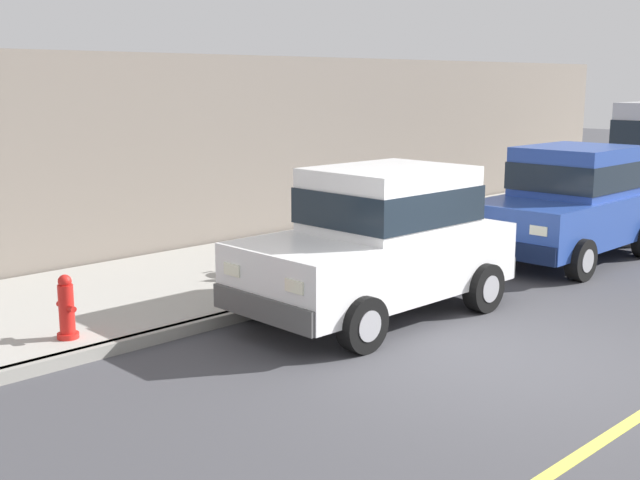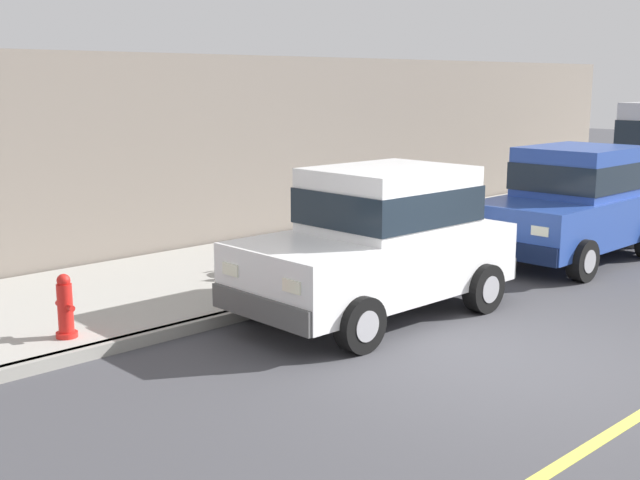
{
  "view_description": "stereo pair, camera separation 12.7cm",
  "coord_description": "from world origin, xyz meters",
  "px_view_note": "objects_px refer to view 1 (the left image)",
  "views": [
    {
      "loc": [
        4.42,
        -7.21,
        2.95
      ],
      "look_at": [
        -3.13,
        0.19,
        0.85
      ],
      "focal_mm": 45.22,
      "sensor_mm": 36.0,
      "label": 1
    },
    {
      "loc": [
        4.5,
        -7.12,
        2.95
      ],
      "look_at": [
        -3.13,
        0.19,
        0.85
      ],
      "focal_mm": 45.22,
      "sensor_mm": 36.0,
      "label": 2
    }
  ],
  "objects_px": {
    "fire_hydrant": "(66,309)",
    "car_white_hatchback": "(381,239)",
    "dog_black": "(251,256)",
    "car_blue_hatchback": "(571,202)"
  },
  "relations": [
    {
      "from": "car_white_hatchback",
      "to": "fire_hydrant",
      "type": "height_order",
      "value": "car_white_hatchback"
    },
    {
      "from": "car_blue_hatchback",
      "to": "fire_hydrant",
      "type": "relative_size",
      "value": 5.28
    },
    {
      "from": "car_blue_hatchback",
      "to": "dog_black",
      "type": "height_order",
      "value": "car_blue_hatchback"
    },
    {
      "from": "car_blue_hatchback",
      "to": "dog_black",
      "type": "distance_m",
      "value": 5.48
    },
    {
      "from": "car_blue_hatchback",
      "to": "fire_hydrant",
      "type": "xyz_separation_m",
      "value": [
        -1.55,
        -8.23,
        -0.5
      ]
    },
    {
      "from": "car_white_hatchback",
      "to": "fire_hydrant",
      "type": "relative_size",
      "value": 5.26
    },
    {
      "from": "car_blue_hatchback",
      "to": "dog_black",
      "type": "bearing_deg",
      "value": -116.21
    },
    {
      "from": "car_white_hatchback",
      "to": "dog_black",
      "type": "relative_size",
      "value": 5.27
    },
    {
      "from": "fire_hydrant",
      "to": "car_white_hatchback",
      "type": "bearing_deg",
      "value": 67.3
    },
    {
      "from": "dog_black",
      "to": "fire_hydrant",
      "type": "distance_m",
      "value": 3.45
    }
  ]
}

